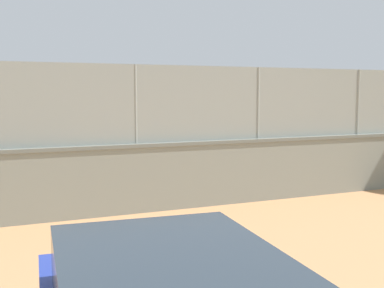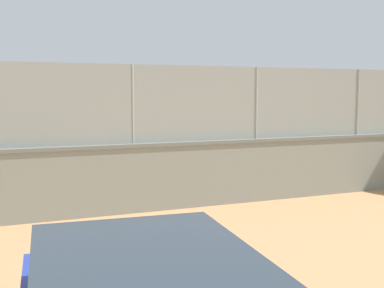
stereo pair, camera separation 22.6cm
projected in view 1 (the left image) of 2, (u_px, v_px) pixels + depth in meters
The scene contains 6 objects.
ground_plane at pixel (101, 156), 20.42m from camera, with size 260.00×260.00×0.00m, color tan.
perimeter_wall at pixel (257, 169), 11.87m from camera, with size 25.14×0.48×1.53m.
fence_panel_on_wall at pixel (258, 103), 11.70m from camera, with size 24.71×0.14×1.72m.
player_baseline_waiting at pixel (85, 139), 18.05m from camera, with size 1.02×0.89×1.57m.
player_at_service_line at pixel (251, 141), 16.54m from camera, with size 1.28×0.79×1.69m.
sports_ball at pixel (47, 129), 16.51m from camera, with size 0.23×0.23×0.23m, color white.
Camera 1 is at (4.34, 20.16, 2.64)m, focal length 45.11 mm.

